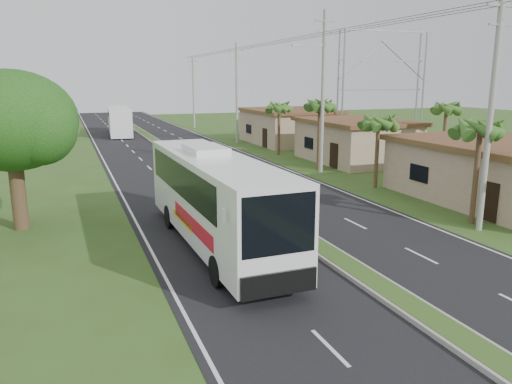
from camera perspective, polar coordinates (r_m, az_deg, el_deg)
name	(u,v)px	position (r m, az deg, el deg)	size (l,w,h in m)	color
ground	(346,267)	(19.66, 10.27, -8.46)	(180.00, 180.00, 0.00)	#374D1C
road_asphalt	(207,176)	(37.56, -5.60, 1.86)	(14.00, 160.00, 0.02)	black
median_strip	(207,175)	(37.54, -5.60, 2.00)	(1.20, 160.00, 0.18)	gray
lane_edge_left	(115,182)	(36.42, -15.81, 1.08)	(0.12, 160.00, 0.01)	silver
lane_edge_right	(289,170)	(39.82, 3.74, 2.50)	(0.12, 160.00, 0.01)	silver
shop_near	(503,172)	(32.48, 26.35, 2.06)	(8.60, 12.60, 3.52)	#9E876A
shop_mid	(355,140)	(44.74, 11.28, 5.81)	(7.60, 10.60, 3.67)	#9E876A
shop_far	(289,126)	(57.01, 3.77, 7.53)	(8.60, 11.60, 3.82)	#9E876A
palm_verge_a	(480,129)	(26.46, 24.28, 6.62)	(2.40, 2.40, 5.45)	#473321
palm_verge_b	(379,122)	(33.66, 13.83, 7.78)	(2.40, 2.40, 5.05)	#473321
palm_verge_c	(320,105)	(39.28, 7.30, 9.81)	(2.40, 2.40, 5.85)	#473321
palm_verge_d	(279,107)	(47.62, 2.65, 9.69)	(2.40, 2.40, 5.25)	#473321
palm_behind_shop	(446,108)	(40.98, 20.94, 8.94)	(2.40, 2.40, 5.65)	#473321
shade_tree	(8,124)	(25.82, -26.46, 6.94)	(6.30, 6.00, 7.54)	#473321
utility_pole_a	(491,110)	(25.34, 25.26, 8.44)	(1.60, 0.28, 11.00)	gray
utility_pole_b	(323,91)	(38.20, 7.62, 11.43)	(3.20, 0.28, 12.00)	gray
utility_pole_c	(237,92)	(56.62, -2.21, 11.31)	(1.60, 0.28, 11.00)	gray
utility_pole_d	(193,91)	(75.84, -7.16, 11.38)	(1.60, 0.28, 10.50)	gray
billboard_lattice	(382,82)	(55.53, 14.21, 12.10)	(10.18, 1.18, 12.07)	gray
coach_bus_main	(215,194)	(21.16, -4.75, -0.22)	(2.98, 13.07, 4.21)	white
coach_bus_far	(119,120)	(67.96, -15.36, 7.99)	(3.36, 12.19, 3.51)	white
motorcyclist	(258,223)	(22.19, 0.20, -3.53)	(1.61, 0.93, 2.23)	black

